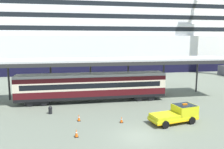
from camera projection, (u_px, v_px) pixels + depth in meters
The scene contains 9 objects.
ground_plane at pixel (138, 136), 20.83m from camera, with size 400.00×400.00×0.00m, color slate.
cruise_ship at pixel (39, 22), 65.66m from camera, with size 145.33×26.19×41.90m.
platform_canopy at pixel (92, 61), 32.11m from camera, with size 42.47×5.92×6.19m.
train_carriage at pixel (92, 86), 32.22m from camera, with size 21.18×2.81×4.11m.
service_truck at pixel (177, 114), 24.18m from camera, with size 5.49×3.00×2.02m.
traffic_cone_near at pixel (121, 120), 24.21m from camera, with size 0.36×0.36×0.66m.
traffic_cone_mid at pixel (76, 133), 20.58m from camera, with size 0.36×0.36×0.79m.
traffic_cone_far at pixel (79, 118), 24.65m from camera, with size 0.36×0.36×0.78m.
quay_bollard at pixel (50, 110), 27.05m from camera, with size 0.48×0.48×0.96m.
Camera 1 is at (-5.81, -18.98, 8.91)m, focal length 35.79 mm.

